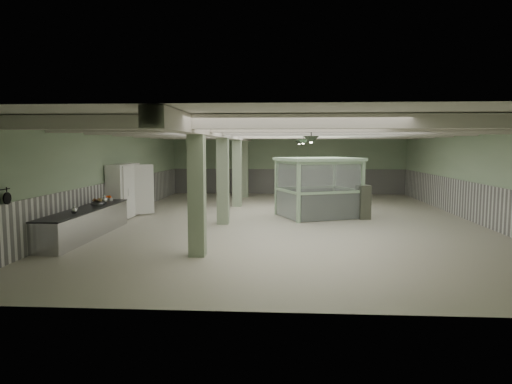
# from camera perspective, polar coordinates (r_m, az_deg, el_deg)

# --- Properties ---
(floor) EXTENTS (20.00, 20.00, 0.00)m
(floor) POSITION_cam_1_polar(r_m,az_deg,el_deg) (17.91, 4.28, -3.52)
(floor) COLOR beige
(floor) RESTS_ON ground
(ceiling) EXTENTS (14.00, 20.00, 0.02)m
(ceiling) POSITION_cam_1_polar(r_m,az_deg,el_deg) (17.70, 4.37, 8.06)
(ceiling) COLOR silver
(ceiling) RESTS_ON wall_back
(wall_back) EXTENTS (14.00, 0.02, 3.60)m
(wall_back) POSITION_cam_1_polar(r_m,az_deg,el_deg) (27.70, 4.08, 3.50)
(wall_back) COLOR #A0BA94
(wall_back) RESTS_ON floor
(wall_front) EXTENTS (14.00, 0.02, 3.60)m
(wall_front) POSITION_cam_1_polar(r_m,az_deg,el_deg) (7.76, 5.20, -2.28)
(wall_front) COLOR #A0BA94
(wall_front) RESTS_ON floor
(wall_left) EXTENTS (0.02, 20.00, 3.60)m
(wall_left) POSITION_cam_1_polar(r_m,az_deg,el_deg) (18.97, -17.35, 2.22)
(wall_left) COLOR #A0BA94
(wall_left) RESTS_ON floor
(wall_right) EXTENTS (0.02, 20.00, 3.60)m
(wall_right) POSITION_cam_1_polar(r_m,az_deg,el_deg) (19.13, 25.80, 1.94)
(wall_right) COLOR #A0BA94
(wall_right) RESTS_ON floor
(wainscot_left) EXTENTS (0.05, 19.90, 1.50)m
(wainscot_left) POSITION_cam_1_polar(r_m,az_deg,el_deg) (19.05, -17.19, -0.93)
(wainscot_left) COLOR silver
(wainscot_left) RESTS_ON floor
(wainscot_right) EXTENTS (0.05, 19.90, 1.50)m
(wainscot_right) POSITION_cam_1_polar(r_m,az_deg,el_deg) (19.21, 25.59, -1.19)
(wainscot_right) COLOR silver
(wainscot_right) RESTS_ON floor
(wainscot_back) EXTENTS (13.90, 0.05, 1.50)m
(wainscot_back) POSITION_cam_1_polar(r_m,az_deg,el_deg) (27.74, 4.06, 1.33)
(wainscot_back) COLOR silver
(wainscot_back) RESTS_ON floor
(girder) EXTENTS (0.45, 19.90, 0.40)m
(girder) POSITION_cam_1_polar(r_m,az_deg,el_deg) (17.83, -3.76, 7.34)
(girder) COLOR silver
(girder) RESTS_ON ceiling
(beam_a) EXTENTS (13.90, 0.35, 0.32)m
(beam_a) POSITION_cam_1_polar(r_m,az_deg,el_deg) (10.20, 4.90, 8.76)
(beam_a) COLOR silver
(beam_a) RESTS_ON ceiling
(beam_b) EXTENTS (13.90, 0.35, 0.32)m
(beam_b) POSITION_cam_1_polar(r_m,az_deg,el_deg) (12.69, 4.65, 8.17)
(beam_b) COLOR silver
(beam_b) RESTS_ON ceiling
(beam_c) EXTENTS (13.90, 0.35, 0.32)m
(beam_c) POSITION_cam_1_polar(r_m,az_deg,el_deg) (15.19, 4.48, 7.77)
(beam_c) COLOR silver
(beam_c) RESTS_ON ceiling
(beam_d) EXTENTS (13.90, 0.35, 0.32)m
(beam_d) POSITION_cam_1_polar(r_m,az_deg,el_deg) (17.69, 4.36, 7.48)
(beam_d) COLOR silver
(beam_d) RESTS_ON ceiling
(beam_e) EXTENTS (13.90, 0.35, 0.32)m
(beam_e) POSITION_cam_1_polar(r_m,az_deg,el_deg) (20.19, 4.27, 7.26)
(beam_e) COLOR silver
(beam_e) RESTS_ON ceiling
(beam_f) EXTENTS (13.90, 0.35, 0.32)m
(beam_f) POSITION_cam_1_polar(r_m,az_deg,el_deg) (22.69, 4.20, 7.09)
(beam_f) COLOR silver
(beam_f) RESTS_ON ceiling
(beam_g) EXTENTS (13.90, 0.35, 0.32)m
(beam_g) POSITION_cam_1_polar(r_m,az_deg,el_deg) (25.19, 4.15, 6.96)
(beam_g) COLOR silver
(beam_g) RESTS_ON ceiling
(column_a) EXTENTS (0.42, 0.42, 3.60)m
(column_a) POSITION_cam_1_polar(r_m,az_deg,el_deg) (11.95, -7.40, 0.51)
(column_a) COLOR #90A283
(column_a) RESTS_ON floor
(column_b) EXTENTS (0.42, 0.42, 3.60)m
(column_b) POSITION_cam_1_polar(r_m,az_deg,el_deg) (16.87, -4.16, 2.06)
(column_b) COLOR #90A283
(column_b) RESTS_ON floor
(column_c) EXTENTS (0.42, 0.42, 3.60)m
(column_c) POSITION_cam_1_polar(r_m,az_deg,el_deg) (21.83, -2.39, 2.91)
(column_c) COLOR #90A283
(column_c) RESTS_ON floor
(column_d) EXTENTS (0.42, 0.42, 3.60)m
(column_d) POSITION_cam_1_polar(r_m,az_deg,el_deg) (25.80, -1.46, 3.35)
(column_d) COLOR #90A283
(column_d) RESTS_ON floor
(pendant_front) EXTENTS (0.44, 0.44, 0.22)m
(pendant_front) POSITION_cam_1_polar(r_m,az_deg,el_deg) (12.70, 6.90, 6.47)
(pendant_front) COLOR #313F2F
(pendant_front) RESTS_ON ceiling
(pendant_mid) EXTENTS (0.44, 0.44, 0.22)m
(pendant_mid) POSITION_cam_1_polar(r_m,az_deg,el_deg) (18.20, 5.92, 6.25)
(pendant_mid) COLOR #313F2F
(pendant_mid) RESTS_ON ceiling
(pendant_back) EXTENTS (0.44, 0.44, 0.22)m
(pendant_back) POSITION_cam_1_polar(r_m,az_deg,el_deg) (23.19, 5.43, 6.14)
(pendant_back) COLOR #313F2F
(pendant_back) RESTS_ON ceiling
(prep_counter) EXTENTS (0.91, 5.22, 0.91)m
(prep_counter) POSITION_cam_1_polar(r_m,az_deg,el_deg) (15.49, -20.56, -3.61)
(prep_counter) COLOR #B7B7BC
(prep_counter) RESTS_ON floor
(pitcher_near) EXTENTS (0.22, 0.24, 0.26)m
(pitcher_near) POSITION_cam_1_polar(r_m,az_deg,el_deg) (14.36, -21.80, -2.07)
(pitcher_near) COLOR #B7B7BC
(pitcher_near) RESTS_ON prep_counter
(pitcher_far) EXTENTS (0.27, 0.29, 0.32)m
(pitcher_far) POSITION_cam_1_polar(r_m,az_deg,el_deg) (16.47, -18.44, -0.90)
(pitcher_far) COLOR #B7B7BC
(pitcher_far) RESTS_ON prep_counter
(veg_colander) EXTENTS (0.49, 0.49, 0.20)m
(veg_colander) POSITION_cam_1_polar(r_m,az_deg,el_deg) (16.33, -19.22, -1.18)
(veg_colander) COLOR #39393D
(veg_colander) RESTS_ON prep_counter
(orange_bowl) EXTENTS (0.33, 0.33, 0.10)m
(orange_bowl) POSITION_cam_1_polar(r_m,az_deg,el_deg) (17.47, -17.92, -0.87)
(orange_bowl) COLOR #B2B2B7
(orange_bowl) RESTS_ON prep_counter
(skillet_far) EXTENTS (0.04, 0.29, 0.29)m
(skillet_far) POSITION_cam_1_polar(r_m,az_deg,el_deg) (12.48, -28.68, -0.71)
(skillet_far) COLOR black
(skillet_far) RESTS_ON hook_rail
(walkin_cooler) EXTENTS (1.12, 2.35, 2.15)m
(walkin_cooler) POSITION_cam_1_polar(r_m,az_deg,el_deg) (18.99, -16.11, 0.07)
(walkin_cooler) COLOR white
(walkin_cooler) RESTS_ON floor
(guard_booth) EXTENTS (3.74, 3.49, 2.41)m
(guard_booth) POSITION_cam_1_polar(r_m,az_deg,el_deg) (18.71, 7.79, 1.96)
(guard_booth) COLOR #A2C59E
(guard_booth) RESTS_ON floor
(filing_cabinet) EXTENTS (0.57, 0.71, 1.35)m
(filing_cabinet) POSITION_cam_1_polar(r_m,az_deg,el_deg) (18.60, 13.25, -1.22)
(filing_cabinet) COLOR #585C4D
(filing_cabinet) RESTS_ON floor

